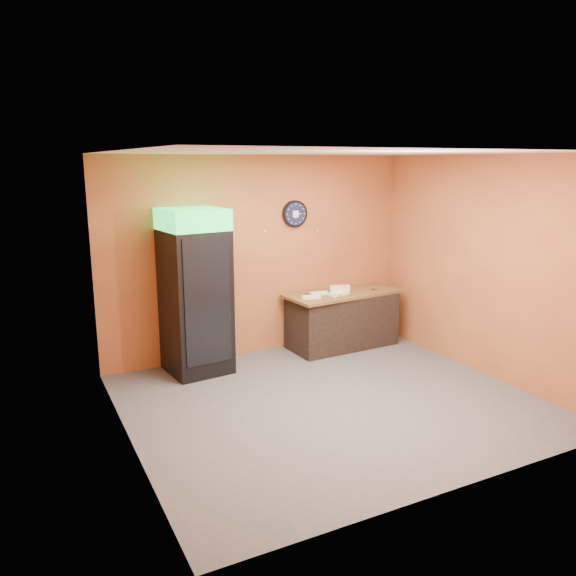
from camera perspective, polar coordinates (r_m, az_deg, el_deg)
floor at (r=6.62m, az=4.31°, el=-11.43°), size 4.50×4.50×0.00m
back_wall at (r=7.93m, az=-2.99°, el=3.23°), size 4.50×0.02×2.80m
left_wall at (r=5.40m, az=-16.37°, el=-1.82°), size 0.02×4.00×2.80m
right_wall at (r=7.58m, az=19.25°, el=2.09°), size 0.02×4.00×2.80m
ceiling at (r=6.04m, az=4.77°, el=13.57°), size 4.50×4.00×0.02m
beverage_cooler at (r=7.27m, az=-9.33°, el=-0.66°), size 0.83×0.83×2.14m
prep_counter at (r=8.40m, az=5.52°, el=-3.30°), size 1.61×0.77×0.79m
wall_clock at (r=8.07m, az=0.70°, el=7.55°), size 0.38×0.06×0.38m
wall_phone at (r=7.65m, az=-6.30°, el=5.08°), size 0.12×0.10×0.22m
butcher_paper at (r=8.29m, az=5.58°, el=-0.54°), size 1.79×0.90×0.04m
sub_roll_stack at (r=8.15m, az=5.27°, el=-0.18°), size 0.31×0.18×0.12m
wrapped_sandwich_left at (r=7.86m, az=2.35°, el=-0.94°), size 0.28×0.16×0.04m
wrapped_sandwich_mid at (r=8.08m, az=5.21°, el=-0.57°), size 0.33×0.19×0.04m
wrapped_sandwich_right at (r=8.09m, az=3.16°, el=-0.55°), size 0.27×0.13×0.04m
kitchen_tool at (r=8.32m, az=4.16°, el=-0.13°), size 0.06×0.06×0.06m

